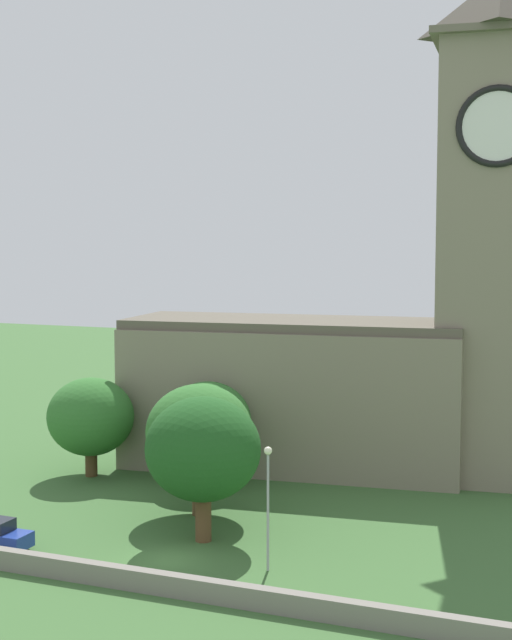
{
  "coord_description": "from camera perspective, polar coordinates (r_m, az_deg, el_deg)",
  "views": [
    {
      "loc": [
        24.01,
        -45.81,
        17.92
      ],
      "look_at": [
        1.54,
        9.08,
        12.67
      ],
      "focal_mm": 53.39,
      "sensor_mm": 36.0,
      "label": 1
    }
  ],
  "objects": [
    {
      "name": "church",
      "position": [
        72.32,
        7.56,
        -0.08
      ],
      "size": [
        33.47,
        13.34,
        36.58
      ],
      "color": "gray",
      "rests_on": "ground"
    },
    {
      "name": "ground_plane",
      "position": [
        67.79,
        0.71,
        -10.27
      ],
      "size": [
        200.0,
        200.0,
        0.0
      ],
      "primitive_type": "plane",
      "color": "#3D6633"
    },
    {
      "name": "quay_barrier",
      "position": [
        50.63,
        -7.83,
        -15.05
      ],
      "size": [
        48.81,
        0.7,
        1.11
      ],
      "primitive_type": "cube",
      "color": "gray",
      "rests_on": "ground"
    },
    {
      "name": "tree_riverside_west",
      "position": [
        72.22,
        -9.88,
        -5.74
      ],
      "size": [
        6.47,
        6.47,
        7.42
      ],
      "color": "brown",
      "rests_on": "ground"
    },
    {
      "name": "tree_by_tower",
      "position": [
        61.33,
        -3.42,
        -6.76
      ],
      "size": [
        6.88,
        6.88,
        8.5
      ],
      "color": "brown",
      "rests_on": "ground"
    },
    {
      "name": "tree_churchyard",
      "position": [
        56.13,
        -3.2,
        -7.76
      ],
      "size": [
        6.81,
        6.81,
        8.58
      ],
      "color": "brown",
      "rests_on": "ground"
    },
    {
      "name": "streetlamp_west_mid",
      "position": [
        51.46,
        0.72,
        -10.02
      ],
      "size": [
        0.44,
        0.44,
        6.76
      ],
      "color": "#9EA0A5",
      "rests_on": "ground"
    },
    {
      "name": "tree_riverside_east",
      "position": [
        69.02,
        -2.92,
        -6.08
      ],
      "size": [
        6.31,
        6.31,
        7.47
      ],
      "color": "brown",
      "rests_on": "ground"
    }
  ]
}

